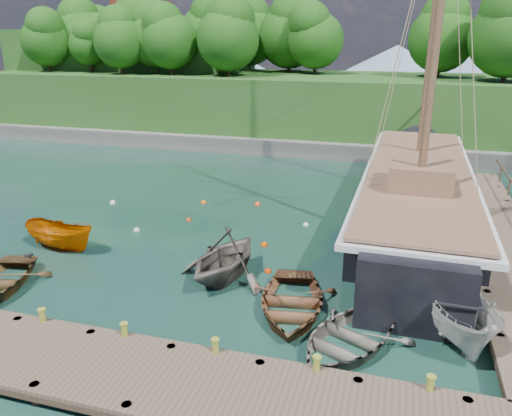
% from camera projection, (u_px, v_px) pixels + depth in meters
% --- Properties ---
extents(ground, '(160.00, 160.00, 0.00)m').
position_uv_depth(ground, '(214.00, 283.00, 20.03)').
color(ground, '#153326').
rests_on(ground, ground).
extents(dock_near, '(20.00, 3.20, 1.10)m').
position_uv_depth(dock_near, '(197.00, 387.00, 13.46)').
color(dock_near, brown).
rests_on(dock_near, ground).
extents(dock_east, '(3.20, 24.00, 1.10)m').
position_uv_depth(dock_east, '(499.00, 239.00, 23.20)').
color(dock_east, brown).
rests_on(dock_east, ground).
extents(bollard_0, '(0.26, 0.26, 0.45)m').
position_uv_depth(bollard_0, '(46.00, 337.00, 16.46)').
color(bollard_0, olive).
rests_on(bollard_0, ground).
extents(bollard_1, '(0.26, 0.26, 0.45)m').
position_uv_depth(bollard_1, '(127.00, 352.00, 15.67)').
color(bollard_1, olive).
rests_on(bollard_1, ground).
extents(bollard_2, '(0.26, 0.26, 0.45)m').
position_uv_depth(bollard_2, '(216.00, 369.00, 14.88)').
color(bollard_2, olive).
rests_on(bollard_2, ground).
extents(bollard_3, '(0.26, 0.26, 0.45)m').
position_uv_depth(bollard_3, '(316.00, 388.00, 14.08)').
color(bollard_3, olive).
rests_on(bollard_3, ground).
extents(bollard_4, '(0.26, 0.26, 0.45)m').
position_uv_depth(bollard_4, '(427.00, 409.00, 13.29)').
color(bollard_4, olive).
rests_on(bollard_4, ground).
extents(rowboat_1, '(4.53, 5.00, 2.29)m').
position_uv_depth(rowboat_1, '(225.00, 279.00, 20.40)').
color(rowboat_1, '#584E47').
rests_on(rowboat_1, ground).
extents(rowboat_2, '(4.16, 5.29, 0.99)m').
position_uv_depth(rowboat_2, '(291.00, 312.00, 17.96)').
color(rowboat_2, brown).
rests_on(rowboat_2, ground).
extents(rowboat_3, '(4.92, 5.53, 0.95)m').
position_uv_depth(rowboat_3, '(347.00, 347.00, 15.91)').
color(rowboat_3, '#615A50').
rests_on(rowboat_3, ground).
extents(motorboat_orange, '(4.01, 2.03, 1.48)m').
position_uv_depth(motorboat_orange, '(62.00, 249.00, 23.27)').
color(motorboat_orange, '#BB5700').
rests_on(motorboat_orange, ground).
extents(cabin_boat_white, '(3.05, 5.43, 1.98)m').
position_uv_depth(cabin_boat_white, '(453.00, 334.00, 16.62)').
color(cabin_boat_white, beige).
rests_on(cabin_boat_white, ground).
extents(schooner, '(5.84, 29.47, 21.96)m').
position_uv_depth(schooner, '(416.00, 199.00, 26.49)').
color(schooner, black).
rests_on(schooner, ground).
extents(mooring_buoy_0, '(0.33, 0.33, 0.33)m').
position_uv_depth(mooring_buoy_0, '(137.00, 231.00, 25.38)').
color(mooring_buoy_0, silver).
rests_on(mooring_buoy_0, ground).
extents(mooring_buoy_1, '(0.28, 0.28, 0.28)m').
position_uv_depth(mooring_buoy_1, '(189.00, 220.00, 26.83)').
color(mooring_buoy_1, '#E1450B').
rests_on(mooring_buoy_1, ground).
extents(mooring_buoy_2, '(0.35, 0.35, 0.35)m').
position_uv_depth(mooring_buoy_2, '(264.00, 246.00, 23.61)').
color(mooring_buoy_2, '#D04402').
rests_on(mooring_buoy_2, ground).
extents(mooring_buoy_3, '(0.29, 0.29, 0.29)m').
position_uv_depth(mooring_buoy_3, '(306.00, 225.00, 26.11)').
color(mooring_buoy_3, silver).
rests_on(mooring_buoy_3, ground).
extents(mooring_buoy_4, '(0.34, 0.34, 0.34)m').
position_uv_depth(mooring_buoy_4, '(204.00, 203.00, 29.61)').
color(mooring_buoy_4, orange).
rests_on(mooring_buoy_4, ground).
extents(mooring_buoy_5, '(0.35, 0.35, 0.35)m').
position_uv_depth(mooring_buoy_5, '(257.00, 205.00, 29.29)').
color(mooring_buoy_5, '#F94617').
rests_on(mooring_buoy_5, ground).
extents(mooring_buoy_6, '(0.35, 0.35, 0.35)m').
position_uv_depth(mooring_buoy_6, '(113.00, 203.00, 29.56)').
color(mooring_buoy_6, white).
rests_on(mooring_buoy_6, ground).
extents(mooring_buoy_7, '(0.29, 0.29, 0.29)m').
position_uv_depth(mooring_buoy_7, '(268.00, 272.00, 20.98)').
color(mooring_buoy_7, '#EB2C00').
rests_on(mooring_buoy_7, ground).
extents(headland, '(51.00, 19.31, 12.90)m').
position_uv_depth(headland, '(204.00, 76.00, 50.08)').
color(headland, '#474744').
rests_on(headland, ground).
extents(distant_ridge, '(117.00, 40.00, 10.00)m').
position_uv_depth(distant_ridge, '(391.00, 69.00, 80.97)').
color(distant_ridge, '#728CA5').
rests_on(distant_ridge, ground).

